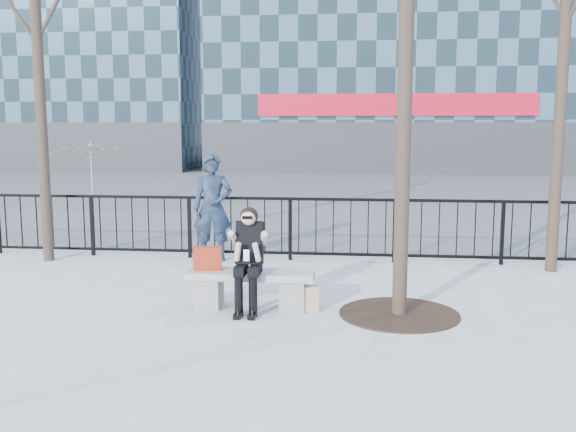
# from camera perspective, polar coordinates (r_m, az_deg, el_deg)

# --- Properties ---
(ground) EXTENTS (120.00, 120.00, 0.00)m
(ground) POSITION_cam_1_polar(r_m,az_deg,el_deg) (8.44, -3.32, -8.15)
(ground) COLOR #A2A29D
(ground) RESTS_ON ground
(street_surface) EXTENTS (60.00, 23.00, 0.01)m
(street_surface) POSITION_cam_1_polar(r_m,az_deg,el_deg) (23.14, 2.82, 2.38)
(street_surface) COLOR #474747
(street_surface) RESTS_ON ground
(railing) EXTENTS (14.00, 0.06, 1.10)m
(railing) POSITION_cam_1_polar(r_m,az_deg,el_deg) (11.22, -0.82, -1.12)
(railing) COLOR black
(railing) RESTS_ON ground
(tree_grate) EXTENTS (1.50, 1.50, 0.02)m
(tree_grate) POSITION_cam_1_polar(r_m,az_deg,el_deg) (8.25, 9.84, -8.57)
(tree_grate) COLOR black
(tree_grate) RESTS_ON ground
(bench_main) EXTENTS (1.65, 0.46, 0.49)m
(bench_main) POSITION_cam_1_polar(r_m,az_deg,el_deg) (8.36, -3.34, -6.17)
(bench_main) COLOR gray
(bench_main) RESTS_ON ground
(seated_woman) EXTENTS (0.50, 0.64, 1.34)m
(seated_woman) POSITION_cam_1_polar(r_m,az_deg,el_deg) (8.12, -3.55, -3.93)
(seated_woman) COLOR black
(seated_woman) RESTS_ON ground
(handbag) EXTENTS (0.38, 0.22, 0.30)m
(handbag) POSITION_cam_1_polar(r_m,az_deg,el_deg) (8.41, -7.17, -3.77)
(handbag) COLOR #A32714
(handbag) RESTS_ON bench_main
(shopping_bag) EXTENTS (0.37, 0.21, 0.33)m
(shopping_bag) POSITION_cam_1_polar(r_m,az_deg,el_deg) (8.23, 1.49, -7.39)
(shopping_bag) COLOR #CCB590
(shopping_bag) RESTS_ON ground
(standing_man) EXTENTS (0.74, 0.55, 1.86)m
(standing_man) POSITION_cam_1_polar(r_m,az_deg,el_deg) (11.16, -6.71, 0.73)
(standing_man) COLOR black
(standing_man) RESTS_ON ground
(vendor_umbrella) EXTENTS (2.72, 2.75, 1.98)m
(vendor_umbrella) POSITION_cam_1_polar(r_m,az_deg,el_deg) (16.01, -17.04, 2.93)
(vendor_umbrella) COLOR yellow
(vendor_umbrella) RESTS_ON ground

